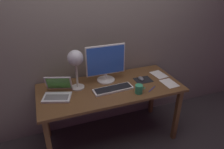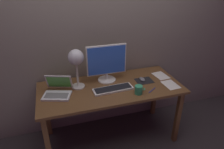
{
  "view_description": "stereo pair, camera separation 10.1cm",
  "coord_description": "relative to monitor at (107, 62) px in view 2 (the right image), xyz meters",
  "views": [
    {
      "loc": [
        -0.66,
        -1.87,
        1.91
      ],
      "look_at": [
        0.0,
        -0.05,
        0.92
      ],
      "focal_mm": 32.91,
      "sensor_mm": 36.0,
      "label": 1
    },
    {
      "loc": [
        -0.57,
        -1.91,
        1.91
      ],
      "look_at": [
        0.0,
        -0.05,
        0.92
      ],
      "focal_mm": 32.91,
      "sensor_mm": 36.0,
      "label": 2
    }
  ],
  "objects": [
    {
      "name": "mouse",
      "position": [
        0.39,
        -0.13,
        -0.21
      ],
      "size": [
        0.06,
        0.1,
        0.03
      ],
      "primitive_type": "ellipsoid",
      "color": "slate",
      "rests_on": "mousepad"
    },
    {
      "name": "desk",
      "position": [
        -0.0,
        -0.16,
        -0.31
      ],
      "size": [
        1.6,
        0.7,
        0.74
      ],
      "color": "brown",
      "rests_on": "ground"
    },
    {
      "name": "monitor",
      "position": [
        0.0,
        0.0,
        0.0
      ],
      "size": [
        0.46,
        0.21,
        0.44
      ],
      "color": "silver",
      "rests_on": "desk"
    },
    {
      "name": "coffee_mug",
      "position": [
        0.24,
        -0.38,
        -0.19
      ],
      "size": [
        0.12,
        0.08,
        0.09
      ],
      "color": "#339966",
      "rests_on": "desk"
    },
    {
      "name": "paper_sheet_by_keyboard",
      "position": [
        0.67,
        -0.32,
        -0.23
      ],
      "size": [
        0.16,
        0.22,
        0.0
      ],
      "primitive_type": "cube",
      "rotation": [
        0.0,
        0.0,
        0.05
      ],
      "color": "white",
      "rests_on": "desk"
    },
    {
      "name": "paper_sheet_near_mouse",
      "position": [
        0.67,
        -0.08,
        -0.23
      ],
      "size": [
        0.17,
        0.23,
        0.0
      ],
      "primitive_type": "cube",
      "rotation": [
        0.0,
        0.0,
        0.11
      ],
      "color": "white",
      "rests_on": "desk"
    },
    {
      "name": "back_wall",
      "position": [
        -0.0,
        0.24,
        0.33
      ],
      "size": [
        4.8,
        0.06,
        2.6
      ],
      "primitive_type": "cube",
      "color": "gray",
      "rests_on": "ground"
    },
    {
      "name": "laptop",
      "position": [
        -0.57,
        -0.13,
        -0.18
      ],
      "size": [
        0.35,
        0.33,
        0.19
      ],
      "color": "silver",
      "rests_on": "desk"
    },
    {
      "name": "ground_plane",
      "position": [
        -0.0,
        -0.16,
        -0.97
      ],
      "size": [
        4.8,
        4.8,
        0.0
      ],
      "primitive_type": "plane",
      "color": "#383333",
      "rests_on": "ground"
    },
    {
      "name": "pen",
      "position": [
        0.41,
        -0.37,
        -0.23
      ],
      "size": [
        0.12,
        0.08,
        0.01
      ],
      "primitive_type": "cylinder",
      "rotation": [
        0.0,
        1.57,
        0.59
      ],
      "color": "#2633A5",
      "rests_on": "desk"
    },
    {
      "name": "desk_lamp",
      "position": [
        -0.35,
        -0.06,
        0.1
      ],
      "size": [
        0.17,
        0.17,
        0.44
      ],
      "color": "beige",
      "rests_on": "desk"
    },
    {
      "name": "keyboard_main",
      "position": [
        0.0,
        -0.23,
        -0.22
      ],
      "size": [
        0.45,
        0.16,
        0.03
      ],
      "color": "silver",
      "rests_on": "desk"
    },
    {
      "name": "mousepad",
      "position": [
        0.42,
        -0.14,
        -0.23
      ],
      "size": [
        0.2,
        0.16,
        0.0
      ],
      "primitive_type": "cube",
      "color": "black",
      "rests_on": "desk"
    }
  ]
}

